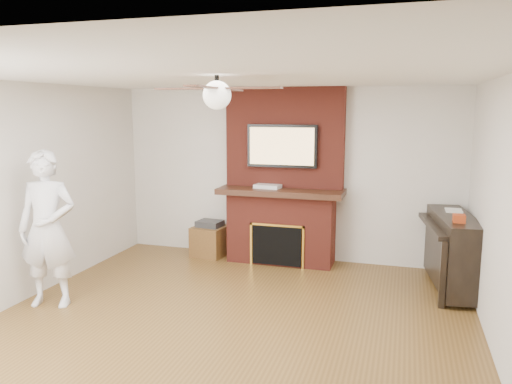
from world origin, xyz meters
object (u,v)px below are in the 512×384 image
(fireplace, at_px, (282,194))
(piano, at_px, (453,250))
(side_table, at_px, (210,239))
(person, at_px, (47,229))

(fireplace, height_order, piano, fireplace)
(fireplace, distance_m, piano, 2.39)
(side_table, xyz_separation_m, piano, (3.38, -0.48, 0.25))
(fireplace, relative_size, side_table, 4.65)
(person, xyz_separation_m, side_table, (1.00, 2.31, -0.63))
(fireplace, relative_size, piano, 1.71)
(side_table, distance_m, piano, 3.42)
(side_table, height_order, piano, piano)
(person, distance_m, side_table, 2.59)
(fireplace, distance_m, person, 3.17)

